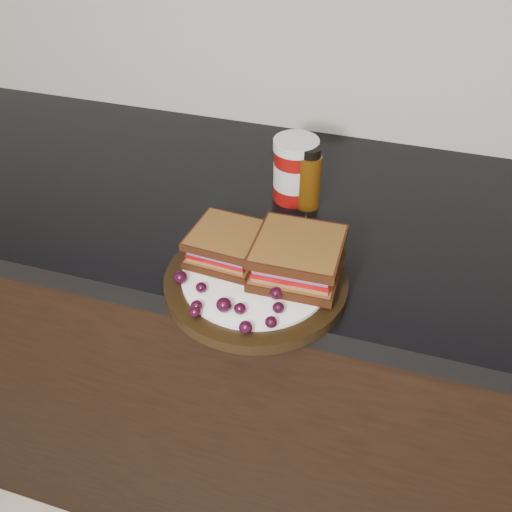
{
  "coord_description": "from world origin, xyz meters",
  "views": [
    {
      "loc": [
        0.22,
        0.84,
        1.49
      ],
      "look_at": [
        0.03,
        1.46,
        0.96
      ],
      "focal_mm": 40.0,
      "sensor_mm": 36.0,
      "label": 1
    }
  ],
  "objects_px": {
    "sandwich_left": "(227,245)",
    "condiment_jar": "(295,170)",
    "plate": "(256,282)",
    "oil_bottle": "(309,178)"
  },
  "relations": [
    {
      "from": "sandwich_left",
      "to": "condiment_jar",
      "type": "height_order",
      "value": "condiment_jar"
    },
    {
      "from": "sandwich_left",
      "to": "condiment_jar",
      "type": "bearing_deg",
      "value": 82.24
    },
    {
      "from": "plate",
      "to": "oil_bottle",
      "type": "height_order",
      "value": "oil_bottle"
    },
    {
      "from": "sandwich_left",
      "to": "condiment_jar",
      "type": "relative_size",
      "value": 0.88
    },
    {
      "from": "plate",
      "to": "condiment_jar",
      "type": "height_order",
      "value": "condiment_jar"
    },
    {
      "from": "plate",
      "to": "sandwich_left",
      "type": "bearing_deg",
      "value": 154.4
    },
    {
      "from": "condiment_jar",
      "to": "oil_bottle",
      "type": "distance_m",
      "value": 0.04
    },
    {
      "from": "plate",
      "to": "condiment_jar",
      "type": "distance_m",
      "value": 0.26
    },
    {
      "from": "sandwich_left",
      "to": "oil_bottle",
      "type": "bearing_deg",
      "value": 73.71
    },
    {
      "from": "plate",
      "to": "condiment_jar",
      "type": "relative_size",
      "value": 2.33
    }
  ]
}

